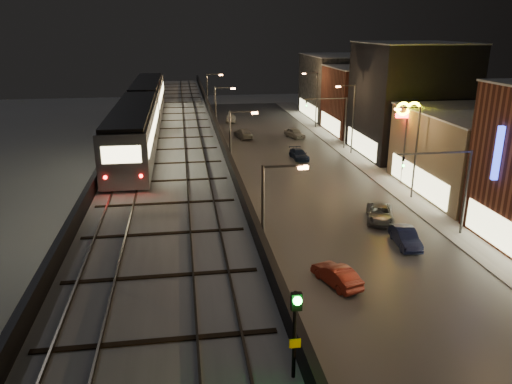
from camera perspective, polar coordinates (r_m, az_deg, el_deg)
road_surface at (r=51.50m, az=5.81°, el=0.23°), size 17.00×120.00×0.06m
sidewalk_right at (r=54.76m, az=16.01°, el=0.75°), size 4.00×120.00×0.14m
under_viaduct_pavement at (r=50.00m, az=-9.37°, el=-0.49°), size 11.00×120.00×0.06m
elevated_viaduct at (r=45.42m, az=-9.76°, el=4.91°), size 9.00×100.00×6.30m
viaduct_trackbed at (r=45.37m, az=-9.82°, el=5.89°), size 8.40×100.00×0.32m
viaduct_parapet_streetside at (r=45.40m, az=-4.31°, el=6.71°), size 0.30×100.00×1.10m
viaduct_parapet_far at (r=45.62m, az=-15.33°, el=6.16°), size 0.30×100.00×1.10m
building_c at (r=54.26m, az=23.94°, el=4.11°), size 12.20×15.20×8.16m
building_d at (r=67.50m, az=17.14°, el=10.02°), size 12.20×13.20×14.16m
building_e at (r=80.51m, az=12.76°, el=10.19°), size 12.20×12.20×10.16m
building_f at (r=93.53m, az=9.70°, el=11.78°), size 12.20×16.20×11.16m
streetlight_left_1 at (r=27.92m, az=1.33°, el=-4.36°), size 2.57×0.28×9.00m
streetlight_left_2 at (r=44.90m, az=-2.60°, el=4.50°), size 2.57×0.28×9.00m
streetlight_right_2 at (r=49.63m, az=17.58°, el=5.00°), size 2.56×0.28×9.00m
streetlight_left_3 at (r=62.45m, az=-4.37°, el=8.44°), size 2.57×0.28×9.00m
streetlight_right_3 at (r=65.93m, az=10.84°, el=8.70°), size 2.56×0.28×9.00m
streetlight_left_4 at (r=80.20m, az=-5.38°, el=10.64°), size 2.57×0.28×9.00m
streetlight_right_4 at (r=82.94m, az=6.75°, el=10.85°), size 2.56×0.28×9.00m
traffic_light_rig_a at (r=41.74m, az=21.64°, el=1.05°), size 6.10×0.34×7.00m
traffic_light_rig_b at (r=68.58m, az=9.27°, el=8.53°), size 6.10×0.34×7.00m
subway_train at (r=48.70m, az=-12.86°, el=9.03°), size 3.09×37.33×3.70m
rail_signal at (r=13.89m, az=4.55°, el=-14.26°), size 0.32×0.41×2.75m
car_near_white at (r=33.17m, az=9.17°, el=-9.45°), size 2.63×4.26×1.33m
car_mid_dark at (r=75.30m, az=-1.47°, el=6.69°), size 2.79×5.04×1.38m
car_far_white at (r=88.14m, az=-2.90°, el=8.43°), size 2.25×4.40×1.43m
car_onc_silver at (r=39.86m, az=16.70°, el=-5.05°), size 1.88×4.29×1.37m
car_onc_dark at (r=44.22m, az=13.99°, el=-2.49°), size 3.62×5.19×1.31m
car_onc_white at (r=63.19m, az=4.94°, el=4.26°), size 2.00×4.41×1.25m
car_onc_red at (r=75.58m, az=4.43°, el=6.70°), size 2.94×4.47×1.42m
sign_mcdonalds at (r=53.82m, az=16.93°, el=7.93°), size 2.61×0.50×8.77m
sign_carwash at (r=40.99m, az=26.60°, el=3.11°), size 1.78×0.35×9.24m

